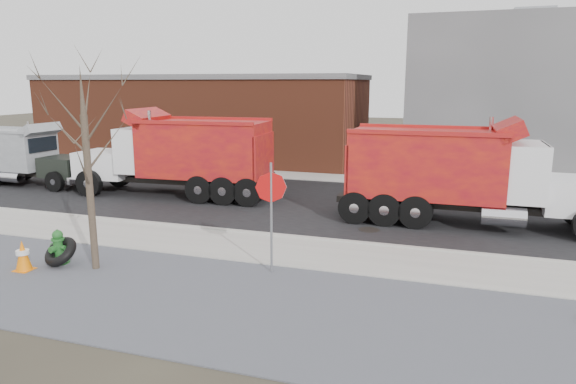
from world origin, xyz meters
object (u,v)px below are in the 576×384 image
(truck_tire, at_px, (61,252))
(dump_truck_red_b, at_px, (180,153))
(fire_hydrant, at_px, (59,248))
(stop_sign, at_px, (271,199))
(dump_truck_red_a, at_px, (461,171))
(dump_truck_grey, at_px, (21,153))

(truck_tire, distance_m, dump_truck_red_b, 8.83)
(fire_hydrant, bearing_deg, truck_tire, -25.73)
(stop_sign, height_order, dump_truck_red_a, dump_truck_red_a)
(stop_sign, bearing_deg, truck_tire, -166.37)
(stop_sign, xyz_separation_m, dump_truck_red_b, (-6.75, 7.37, -0.08))
(truck_tire, height_order, dump_truck_red_a, dump_truck_red_a)
(stop_sign, distance_m, dump_truck_red_a, 7.83)
(dump_truck_red_a, bearing_deg, dump_truck_red_b, 175.00)
(stop_sign, xyz_separation_m, dump_truck_grey, (-15.28, 7.35, -0.45))
(stop_sign, height_order, dump_truck_grey, dump_truck_grey)
(fire_hydrant, bearing_deg, dump_truck_red_b, 106.44)
(fire_hydrant, relative_size, stop_sign, 0.33)
(truck_tire, bearing_deg, dump_truck_grey, 138.73)
(fire_hydrant, height_order, dump_truck_red_a, dump_truck_red_a)
(fire_hydrant, bearing_deg, dump_truck_grey, 147.63)
(truck_tire, xyz_separation_m, stop_sign, (5.47, 1.25, 1.54))
(fire_hydrant, distance_m, dump_truck_grey, 12.88)
(dump_truck_red_a, distance_m, dump_truck_red_b, 11.31)
(fire_hydrant, height_order, stop_sign, stop_sign)
(fire_hydrant, distance_m, truck_tire, 0.21)
(truck_tire, height_order, dump_truck_red_b, dump_truck_red_b)
(fire_hydrant, xyz_separation_m, dump_truck_red_a, (10.16, 7.52, 1.40))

